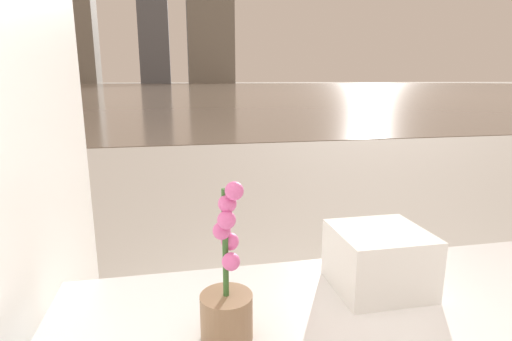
% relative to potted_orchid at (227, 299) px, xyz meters
% --- Properties ---
extents(potted_orchid, '(0.11, 0.11, 0.35)m').
position_rel_potted_orchid_xyz_m(potted_orchid, '(0.00, 0.00, 0.00)').
color(potted_orchid, '#8C6B4C').
rests_on(potted_orchid, bathtub).
extents(towel_stack, '(0.23, 0.22, 0.16)m').
position_rel_potted_orchid_xyz_m(towel_stack, '(0.42, 0.13, -0.01)').
color(towel_stack, white).
rests_on(towel_stack, bathtub).
extents(harbor_water, '(180.00, 110.00, 0.01)m').
position_rel_potted_orchid_xyz_m(harbor_water, '(0.53, 61.20, -0.67)').
color(harbor_water, gray).
rests_on(harbor_water, ground_plane).
extents(skyline_tower_2, '(7.84, 10.72, 32.25)m').
position_rel_potted_orchid_xyz_m(skyline_tower_2, '(-4.80, 117.20, 15.45)').
color(skyline_tower_2, slate).
rests_on(skyline_tower_2, ground_plane).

